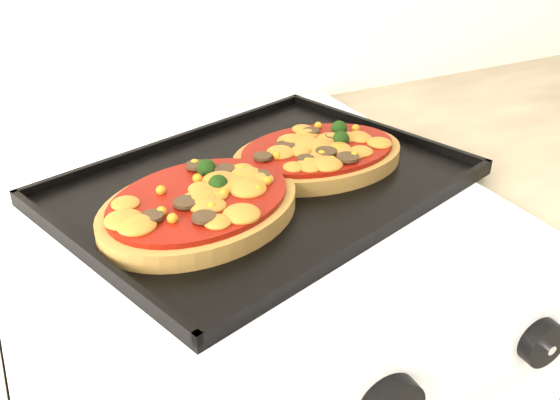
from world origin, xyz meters
TOP-DOWN VIEW (x-y plane):
  - control_panel at (0.00, 1.39)m, footprint 0.60×0.02m
  - knob_right at (0.19, 1.37)m, footprint 0.05×0.02m
  - baking_tray at (0.03, 1.70)m, footprint 0.59×0.50m
  - pizza_left at (-0.07, 1.66)m, footprint 0.30×0.27m
  - pizza_right at (0.12, 1.72)m, footprint 0.24×0.17m

SIDE VIEW (x-z plane):
  - control_panel at x=0.00m, z-range 0.81..0.90m
  - knob_right at x=0.19m, z-range 0.83..0.88m
  - baking_tray at x=0.03m, z-range 0.91..0.93m
  - pizza_right at x=0.12m, z-range 0.92..0.96m
  - pizza_left at x=-0.07m, z-range 0.92..0.96m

